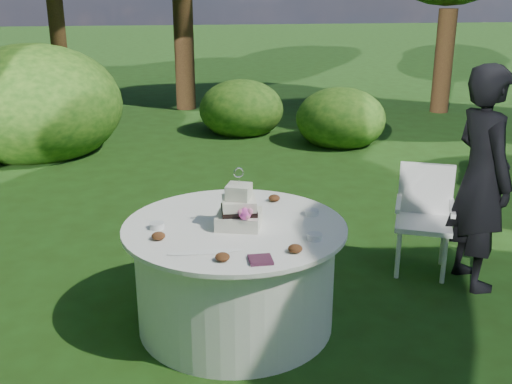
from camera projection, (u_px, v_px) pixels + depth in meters
ground at (236, 322)px, 4.40m from camera, size 80.00×80.00×0.00m
napkins at (261, 260)px, 3.59m from camera, size 0.14×0.14×0.02m
feather_plume at (205, 252)px, 3.70m from camera, size 0.48×0.07×0.01m
guest at (482, 178)px, 4.73m from camera, size 0.45×0.67×1.80m
table at (235, 274)px, 4.27m from camera, size 1.56×1.56×0.77m
cake at (239, 211)px, 4.09m from camera, size 0.36×0.36×0.42m
chair at (424, 211)px, 5.11m from camera, size 0.61×0.61×0.91m
votives at (261, 224)px, 4.10m from camera, size 1.21×0.54×0.04m
petal_cups at (239, 233)px, 3.95m from camera, size 0.98×1.10×0.05m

